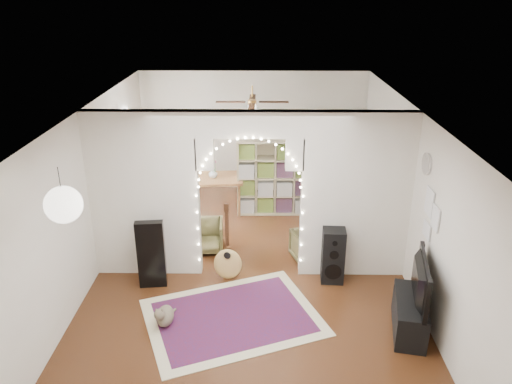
{
  "coord_description": "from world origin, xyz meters",
  "views": [
    {
      "loc": [
        0.19,
        -7.17,
        4.37
      ],
      "look_at": [
        0.09,
        0.3,
        1.29
      ],
      "focal_mm": 35.0,
      "sensor_mm": 36.0,
      "label": 1
    }
  ],
  "objects_px": {
    "floor_speaker": "(333,256)",
    "media_console": "(410,315)",
    "dining_chair_right": "(311,247)",
    "bookcase": "(275,177)",
    "dining_table": "(213,181)",
    "dining_chair_left": "(206,236)",
    "acoustic_guitar": "(228,252)"
  },
  "relations": [
    {
      "from": "media_console",
      "to": "dining_chair_right",
      "type": "xyz_separation_m",
      "value": [
        -1.18,
        1.88,
        0.02
      ]
    },
    {
      "from": "floor_speaker",
      "to": "dining_chair_right",
      "type": "relative_size",
      "value": 1.53
    },
    {
      "from": "floor_speaker",
      "to": "dining_table",
      "type": "bearing_deg",
      "value": 131.66
    },
    {
      "from": "dining_table",
      "to": "floor_speaker",
      "type": "bearing_deg",
      "value": -55.42
    },
    {
      "from": "acoustic_guitar",
      "to": "floor_speaker",
      "type": "bearing_deg",
      "value": 16.08
    },
    {
      "from": "dining_table",
      "to": "dining_chair_right",
      "type": "bearing_deg",
      "value": -51.94
    },
    {
      "from": "media_console",
      "to": "dining_table",
      "type": "xyz_separation_m",
      "value": [
        -3.01,
        3.91,
        0.43
      ]
    },
    {
      "from": "dining_chair_right",
      "to": "dining_chair_left",
      "type": "bearing_deg",
      "value": 151.32
    },
    {
      "from": "dining_table",
      "to": "dining_chair_left",
      "type": "bearing_deg",
      "value": -93.68
    },
    {
      "from": "acoustic_guitar",
      "to": "media_console",
      "type": "xyz_separation_m",
      "value": [
        2.55,
        -1.28,
        -0.24
      ]
    },
    {
      "from": "dining_chair_right",
      "to": "media_console",
      "type": "bearing_deg",
      "value": -75.86
    },
    {
      "from": "media_console",
      "to": "dining_chair_right",
      "type": "relative_size",
      "value": 1.69
    },
    {
      "from": "media_console",
      "to": "dining_chair_right",
      "type": "bearing_deg",
      "value": 133.26
    },
    {
      "from": "floor_speaker",
      "to": "dining_chair_right",
      "type": "height_order",
      "value": "floor_speaker"
    },
    {
      "from": "bookcase",
      "to": "dining_chair_left",
      "type": "xyz_separation_m",
      "value": [
        -1.26,
        -1.66,
        -0.51
      ]
    },
    {
      "from": "floor_speaker",
      "to": "bookcase",
      "type": "relative_size",
      "value": 0.57
    },
    {
      "from": "media_console",
      "to": "acoustic_guitar",
      "type": "bearing_deg",
      "value": 164.57
    },
    {
      "from": "bookcase",
      "to": "dining_table",
      "type": "xyz_separation_m",
      "value": [
        -1.27,
        0.02,
        -0.11
      ]
    },
    {
      "from": "media_console",
      "to": "bookcase",
      "type": "distance_m",
      "value": 4.3
    },
    {
      "from": "acoustic_guitar",
      "to": "media_console",
      "type": "relative_size",
      "value": 1.12
    },
    {
      "from": "dining_table",
      "to": "dining_chair_left",
      "type": "relative_size",
      "value": 2.04
    },
    {
      "from": "floor_speaker",
      "to": "dining_chair_right",
      "type": "bearing_deg",
      "value": 117.82
    },
    {
      "from": "acoustic_guitar",
      "to": "media_console",
      "type": "distance_m",
      "value": 2.87
    },
    {
      "from": "media_console",
      "to": "dining_chair_left",
      "type": "relative_size",
      "value": 1.63
    },
    {
      "from": "floor_speaker",
      "to": "media_console",
      "type": "xyz_separation_m",
      "value": [
        0.88,
        -1.25,
        -0.2
      ]
    },
    {
      "from": "floor_speaker",
      "to": "dining_chair_right",
      "type": "distance_m",
      "value": 0.72
    },
    {
      "from": "media_console",
      "to": "floor_speaker",
      "type": "bearing_deg",
      "value": 136.51
    },
    {
      "from": "acoustic_guitar",
      "to": "dining_table",
      "type": "height_order",
      "value": "acoustic_guitar"
    },
    {
      "from": "bookcase",
      "to": "acoustic_guitar",
      "type": "bearing_deg",
      "value": -108.23
    },
    {
      "from": "media_console",
      "to": "bookcase",
      "type": "height_order",
      "value": "bookcase"
    },
    {
      "from": "floor_speaker",
      "to": "media_console",
      "type": "height_order",
      "value": "floor_speaker"
    },
    {
      "from": "dining_table",
      "to": "dining_chair_right",
      "type": "relative_size",
      "value": 2.12
    }
  ]
}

